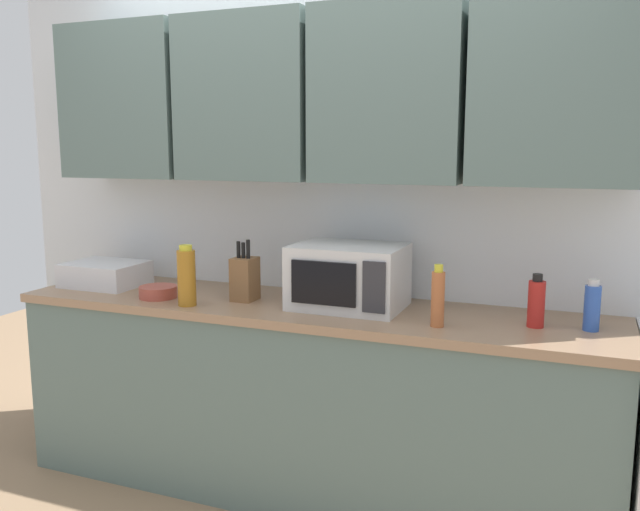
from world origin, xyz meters
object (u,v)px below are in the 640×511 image
at_px(knife_block, 245,278).
at_px(bottle_amber_vinegar, 187,277).
at_px(bowl_ceramic_small, 158,292).
at_px(bottle_red_sauce, 536,303).
at_px(microwave, 349,276).
at_px(dish_rack, 105,274).
at_px(bottle_spice_jar, 438,298).
at_px(bottle_blue_cleaner, 592,307).

relative_size(knife_block, bottle_amber_vinegar, 1.04).
distance_m(bottle_amber_vinegar, bowl_ceramic_small, 0.25).
bearing_deg(bottle_amber_vinegar, bottle_red_sauce, 7.87).
relative_size(microwave, bottle_red_sauce, 2.25).
bearing_deg(microwave, knife_block, -174.31).
bearing_deg(bowl_ceramic_small, bottle_amber_vinegar, -20.89).
bearing_deg(bottle_amber_vinegar, dish_rack, 161.35).
relative_size(dish_rack, bottle_spice_jar, 1.52).
distance_m(microwave, bottle_red_sauce, 0.80).
relative_size(bottle_spice_jar, bowl_ceramic_small, 1.41).
height_order(microwave, bowl_ceramic_small, microwave).
xyz_separation_m(dish_rack, bottle_spice_jar, (1.75, -0.15, 0.06)).
xyz_separation_m(bottle_amber_vinegar, bottle_blue_cleaner, (1.68, 0.23, -0.04)).
height_order(dish_rack, bottle_amber_vinegar, bottle_amber_vinegar).
xyz_separation_m(bottle_red_sauce, bottle_amber_vinegar, (-1.48, -0.20, 0.03)).
bearing_deg(dish_rack, bottle_amber_vinegar, -18.65).
height_order(dish_rack, bottle_blue_cleaner, bottle_blue_cleaner).
bearing_deg(bottle_spice_jar, microwave, 158.70).
xyz_separation_m(microwave, bottle_amber_vinegar, (-0.68, -0.24, -0.01)).
bearing_deg(bottle_blue_cleaner, knife_block, -178.35).
xyz_separation_m(bottle_spice_jar, bottle_amber_vinegar, (-1.12, -0.07, 0.01)).
distance_m(microwave, bottle_blue_cleaner, 1.00).
bearing_deg(bottle_red_sauce, bottle_blue_cleaner, 6.95).
bearing_deg(bowl_ceramic_small, microwave, 9.68).
xyz_separation_m(microwave, bowl_ceramic_small, (-0.90, -0.15, -0.11)).
bearing_deg(bottle_red_sauce, knife_block, -179.20).
distance_m(microwave, bottle_spice_jar, 0.46).
relative_size(bottle_amber_vinegar, bowl_ceramic_small, 1.55).
bearing_deg(bottle_blue_cleaner, bottle_spice_jar, -163.97).
distance_m(bottle_spice_jar, bottle_amber_vinegar, 1.12).
bearing_deg(bottle_red_sauce, bowl_ceramic_small, -175.86).
relative_size(dish_rack, bottle_red_sauce, 1.78).
bearing_deg(bottle_amber_vinegar, knife_block, 43.98).
relative_size(microwave, dish_rack, 1.26).
xyz_separation_m(dish_rack, bottle_red_sauce, (2.11, -0.01, 0.04)).
bearing_deg(bottle_amber_vinegar, bowl_ceramic_small, 159.11).
height_order(bottle_red_sauce, bottle_amber_vinegar, bottle_amber_vinegar).
bearing_deg(bottle_spice_jar, bottle_red_sauce, 20.83).
xyz_separation_m(knife_block, bowl_ceramic_small, (-0.41, -0.10, -0.08)).
xyz_separation_m(microwave, dish_rack, (-1.31, -0.02, -0.08)).
bearing_deg(microwave, bottle_blue_cleaner, -0.34).
distance_m(bottle_red_sauce, bowl_ceramic_small, 1.70).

